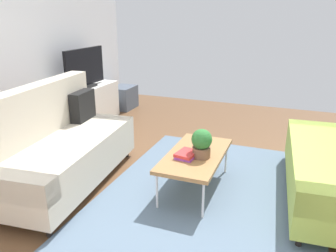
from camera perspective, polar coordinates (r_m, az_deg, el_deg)
The scene contains 13 objects.
ground_plane at distance 3.60m, azimuth 5.61°, elevation -11.64°, with size 7.68×7.68×0.00m, color brown.
area_rug at distance 3.62m, azimuth 7.42°, elevation -11.47°, with size 2.90×2.20×0.01m, color slate.
couch_beige at distance 3.82m, azimuth -17.97°, elevation -3.31°, with size 1.97×1.02×1.10m.
coffee_table at distance 3.53m, azimuth 4.73°, elevation -5.12°, with size 1.10×0.56×0.42m.
tv_console at distance 5.82m, azimuth -13.70°, elevation 3.37°, with size 1.40×0.44×0.64m, color silver.
tv at distance 5.67m, azimuth -14.03°, elevation 9.51°, with size 1.00×0.20×0.64m.
storage_trunk at distance 6.69m, azimuth -7.61°, elevation 4.87°, with size 0.52×0.40×0.44m, color #4C5666.
potted_plant at distance 3.39m, azimuth 5.78°, elevation -2.90°, with size 0.21×0.21×0.30m.
table_book_0 at distance 3.43m, azimuth 3.21°, elevation -5.13°, with size 0.24×0.18×0.02m, color purple.
table_book_1 at distance 3.42m, azimuth 3.22°, elevation -4.70°, with size 0.24×0.18×0.03m, color red.
vase_0 at distance 5.30m, azimuth -18.04°, elevation 6.04°, with size 0.09×0.09×0.18m, color silver.
vase_1 at distance 5.42m, azimuth -17.06°, elevation 6.17°, with size 0.13×0.13×0.13m, color #4C72B2.
bottle_0 at distance 5.51m, azimuth -15.11°, elevation 6.89°, with size 0.05×0.05×0.20m, color #3F8C4C.
Camera 1 is at (-3.00, -0.80, 1.83)m, focal length 35.59 mm.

